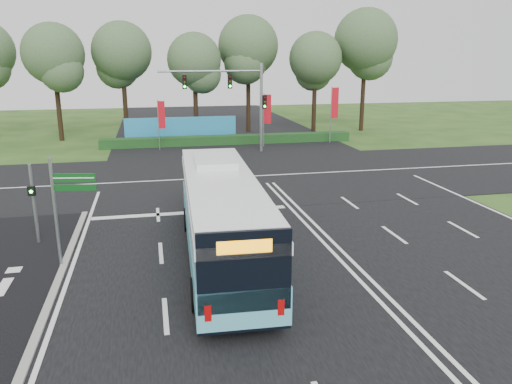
# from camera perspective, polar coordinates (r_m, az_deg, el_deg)

# --- Properties ---
(ground) EXTENTS (120.00, 120.00, 0.00)m
(ground) POSITION_cam_1_polar(r_m,az_deg,el_deg) (21.10, 7.47, -5.62)
(ground) COLOR #234617
(ground) RESTS_ON ground
(road_main) EXTENTS (20.00, 120.00, 0.04)m
(road_main) POSITION_cam_1_polar(r_m,az_deg,el_deg) (21.09, 7.48, -5.57)
(road_main) COLOR black
(road_main) RESTS_ON ground
(road_cross) EXTENTS (120.00, 14.00, 0.05)m
(road_cross) POSITION_cam_1_polar(r_m,az_deg,el_deg) (32.16, 0.41, 1.84)
(road_cross) COLOR black
(road_cross) RESTS_ON ground
(kerb_strip) EXTENTS (0.25, 18.00, 0.12)m
(kerb_strip) POSITION_cam_1_polar(r_m,az_deg,el_deg) (17.54, -22.25, -10.93)
(kerb_strip) COLOR gray
(kerb_strip) RESTS_ON ground
(city_bus) EXTENTS (3.05, 12.22, 3.48)m
(city_bus) POSITION_cam_1_polar(r_m,az_deg,el_deg) (18.59, -3.98, -2.69)
(city_bus) COLOR #56B2C9
(city_bus) RESTS_ON ground
(pedestrian_signal) EXTENTS (0.30, 0.41, 3.34)m
(pedestrian_signal) POSITION_cam_1_polar(r_m,az_deg,el_deg) (21.99, -24.08, -0.98)
(pedestrian_signal) COLOR gray
(pedestrian_signal) RESTS_ON ground
(street_sign) EXTENTS (1.57, 0.35, 4.06)m
(street_sign) POSITION_cam_1_polar(r_m,az_deg,el_deg) (18.94, -21.11, -0.83)
(street_sign) COLOR gray
(street_sign) RESTS_ON ground
(banner_flag_left) EXTENTS (0.58, 0.25, 4.14)m
(banner_flag_left) POSITION_cam_1_polar(r_m,az_deg,el_deg) (41.36, -10.82, 8.34)
(banner_flag_left) COLOR gray
(banner_flag_left) RESTS_ON ground
(banner_flag_mid) EXTENTS (0.62, 0.31, 4.52)m
(banner_flag_mid) POSITION_cam_1_polar(r_m,az_deg,el_deg) (42.48, 1.21, 9.10)
(banner_flag_mid) COLOR gray
(banner_flag_mid) RESTS_ON ground
(banner_flag_right) EXTENTS (0.73, 0.16, 4.99)m
(banner_flag_right) POSITION_cam_1_polar(r_m,az_deg,el_deg) (44.94, 8.87, 9.62)
(banner_flag_right) COLOR gray
(banner_flag_right) RESTS_ON ground
(traffic_light_gantry) EXTENTS (8.41, 0.28, 7.00)m
(traffic_light_gantry) POSITION_cam_1_polar(r_m,az_deg,el_deg) (39.77, -1.96, 11.16)
(traffic_light_gantry) COLOR gray
(traffic_light_gantry) RESTS_ON ground
(hedge) EXTENTS (22.00, 1.20, 0.80)m
(hedge) POSITION_cam_1_polar(r_m,az_deg,el_deg) (44.15, -3.09, 5.97)
(hedge) COLOR #153C17
(hedge) RESTS_ON ground
(blue_hoarding) EXTENTS (10.00, 0.30, 2.20)m
(blue_hoarding) POSITION_cam_1_polar(r_m,az_deg,el_deg) (46.08, -8.56, 7.09)
(blue_hoarding) COLOR #2288BC
(blue_hoarding) RESTS_ON ground
(eucalyptus_row) EXTENTS (42.03, 8.29, 12.23)m
(eucalyptus_row) POSITION_cam_1_polar(r_m,az_deg,el_deg) (49.54, -6.47, 15.80)
(eucalyptus_row) COLOR black
(eucalyptus_row) RESTS_ON ground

